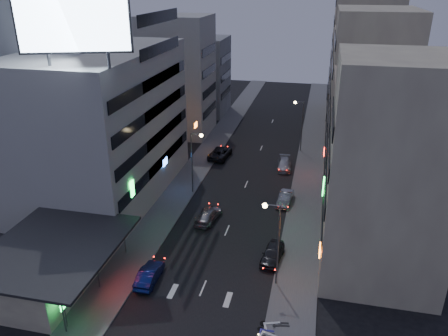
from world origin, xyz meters
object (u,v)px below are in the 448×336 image
(parked_car_right_near, at_px, (272,254))
(scooter_silver_a, at_px, (279,330))
(parked_car_right_mid, at_px, (285,198))
(scooter_silver_b, at_px, (281,315))
(parked_car_right_far, at_px, (284,164))
(scooter_blue, at_px, (275,326))
(road_car_silver, at_px, (208,215))
(scooter_black_b, at_px, (289,317))
(road_car_blue, at_px, (149,275))
(parked_car_left, at_px, (220,153))

(parked_car_right_near, height_order, scooter_silver_a, parked_car_right_near)
(parked_car_right_mid, relative_size, scooter_silver_b, 2.10)
(scooter_silver_b, bearing_deg, parked_car_right_far, -13.68)
(parked_car_right_mid, distance_m, scooter_blue, 21.59)
(scooter_blue, xyz_separation_m, scooter_silver_b, (0.30, 1.09, 0.10))
(parked_car_right_near, height_order, road_car_silver, parked_car_right_near)
(scooter_black_b, relative_size, scooter_silver_b, 0.91)
(parked_car_right_far, height_order, road_car_silver, road_car_silver)
(road_car_blue, bearing_deg, scooter_blue, 161.10)
(road_car_blue, xyz_separation_m, scooter_blue, (11.88, -3.71, -0.09))
(road_car_silver, bearing_deg, parked_car_right_near, 150.61)
(scooter_silver_b, bearing_deg, parked_car_right_mid, -14.26)
(parked_car_right_near, height_order, parked_car_right_mid, parked_car_right_near)
(parked_car_right_far, bearing_deg, parked_car_right_mid, -88.54)
(road_car_blue, bearing_deg, road_car_silver, -103.31)
(parked_car_right_near, height_order, parked_car_right_far, parked_car_right_near)
(road_car_silver, distance_m, scooter_black_b, 17.73)
(scooter_blue, bearing_deg, road_car_blue, 72.68)
(road_car_blue, height_order, scooter_black_b, road_car_blue)
(scooter_silver_b, bearing_deg, parked_car_left, 2.35)
(road_car_silver, bearing_deg, parked_car_right_mid, -135.81)
(scooter_blue, bearing_deg, road_car_silver, 31.37)
(parked_car_left, xyz_separation_m, road_car_blue, (0.60, -30.63, -0.08))
(scooter_blue, bearing_deg, scooter_silver_b, -15.50)
(parked_car_right_mid, bearing_deg, scooter_silver_a, -80.64)
(scooter_blue, bearing_deg, parked_car_left, 19.98)
(parked_car_right_mid, bearing_deg, road_car_blue, -115.55)
(parked_car_right_near, bearing_deg, parked_car_left, 120.76)
(parked_car_right_far, distance_m, scooter_blue, 32.31)
(parked_car_left, xyz_separation_m, road_car_silver, (3.05, -18.86, -0.10))
(parked_car_left, bearing_deg, scooter_silver_a, 114.74)
(parked_car_right_mid, relative_size, scooter_black_b, 2.31)
(parked_car_left, bearing_deg, parked_car_right_far, 172.65)
(parked_car_right_far, xyz_separation_m, road_car_silver, (-7.01, -16.74, 0.01))
(road_car_blue, bearing_deg, parked_car_right_near, -153.03)
(road_car_silver, relative_size, scooter_blue, 2.86)
(parked_car_right_mid, xyz_separation_m, parked_car_left, (-11.20, 12.79, 0.10))
(scooter_silver_b, bearing_deg, road_car_blue, 59.20)
(scooter_silver_b, bearing_deg, scooter_silver_a, 162.74)
(parked_car_right_far, distance_m, scooter_black_b, 31.27)
(parked_car_right_mid, bearing_deg, parked_car_right_near, -85.23)
(scooter_blue, bearing_deg, parked_car_right_near, 8.23)
(scooter_silver_a, bearing_deg, parked_car_right_far, 21.22)
(parked_car_left, height_order, scooter_silver_a, parked_car_left)
(road_car_blue, bearing_deg, scooter_black_b, 167.15)
(scooter_silver_a, height_order, scooter_blue, scooter_silver_a)
(parked_car_right_near, bearing_deg, scooter_black_b, -67.39)
(parked_car_right_near, bearing_deg, parked_car_right_mid, 96.33)
(parked_car_right_near, distance_m, parked_car_left, 27.28)
(road_car_silver, height_order, scooter_silver_a, road_car_silver)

